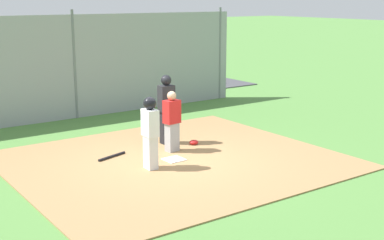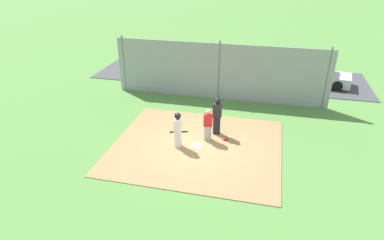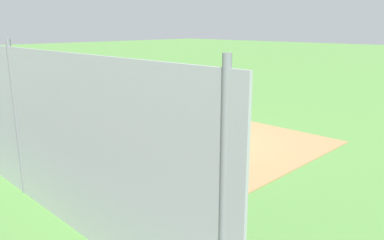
% 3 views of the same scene
% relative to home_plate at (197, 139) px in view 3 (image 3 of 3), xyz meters
% --- Properties ---
extents(ground_plane, '(140.00, 140.00, 0.00)m').
position_rel_home_plate_xyz_m(ground_plane, '(0.00, 0.00, -0.04)').
color(ground_plane, '#51843D').
extents(dirt_infield, '(7.20, 6.40, 0.03)m').
position_rel_home_plate_xyz_m(dirt_infield, '(0.00, 0.00, -0.03)').
color(dirt_infield, '#9E774C').
rests_on(dirt_infield, ground_plane).
extents(home_plate, '(0.45, 0.45, 0.02)m').
position_rel_home_plate_xyz_m(home_plate, '(0.00, 0.00, 0.00)').
color(home_plate, white).
rests_on(home_plate, dirt_infield).
extents(catcher, '(0.41, 0.31, 1.49)m').
position_rel_home_plate_xyz_m(catcher, '(-0.36, -0.62, 0.75)').
color(catcher, '#9E9EA3').
rests_on(catcher, dirt_infield).
extents(umpire, '(0.39, 0.27, 1.77)m').
position_rel_home_plate_xyz_m(umpire, '(-0.64, -1.30, 0.93)').
color(umpire, black).
rests_on(umpire, dirt_infield).
extents(runner, '(0.28, 0.39, 1.60)m').
position_rel_home_plate_xyz_m(runner, '(0.76, 0.24, 0.90)').
color(runner, silver).
rests_on(runner, dirt_infield).
extents(baseball_bat, '(0.81, 0.31, 0.06)m').
position_rel_home_plate_xyz_m(baseball_bat, '(1.09, -0.99, 0.02)').
color(baseball_bat, black).
rests_on(baseball_bat, dirt_infield).
extents(catcher_mask, '(0.24, 0.20, 0.12)m').
position_rel_home_plate_xyz_m(catcher_mask, '(-1.13, -0.79, 0.05)').
color(catcher_mask, red).
rests_on(catcher_mask, dirt_infield).
extents(backstop_fence, '(12.00, 0.10, 3.35)m').
position_rel_home_plate_xyz_m(backstop_fence, '(0.00, -5.54, 1.56)').
color(backstop_fence, '#93999E').
rests_on(backstop_fence, ground_plane).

